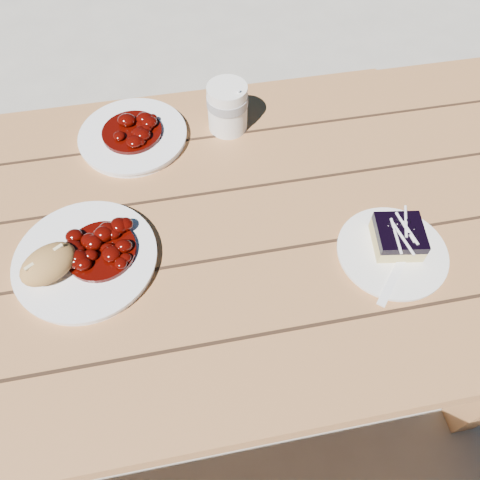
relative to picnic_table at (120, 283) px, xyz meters
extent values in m
plane|color=#A6A196|center=(0.00, 0.00, -0.59)|extent=(60.00, 60.00, 0.00)
cube|color=brown|center=(0.00, 0.00, 0.14)|extent=(2.00, 0.80, 0.05)
cube|color=brown|center=(0.88, 0.32, -0.24)|extent=(0.07, 0.07, 0.70)
cube|color=brown|center=(0.00, 0.65, -0.15)|extent=(1.80, 0.25, 0.04)
cube|color=brown|center=(0.80, 0.65, -0.38)|extent=(0.06, 0.06, 0.42)
cylinder|color=white|center=(-0.03, -0.04, 0.17)|extent=(0.26, 0.26, 0.02)
ellipsoid|color=#AA7B41|center=(-0.08, -0.06, 0.20)|extent=(0.12, 0.11, 0.05)
cylinder|color=white|center=(0.53, -0.13, 0.17)|extent=(0.20, 0.20, 0.01)
cube|color=#D8C375|center=(0.54, -0.11, 0.19)|extent=(0.10, 0.10, 0.03)
cube|color=black|center=(0.54, -0.11, 0.21)|extent=(0.10, 0.10, 0.02)
cylinder|color=white|center=(0.29, 0.27, 0.22)|extent=(0.09, 0.09, 0.11)
cylinder|color=white|center=(0.08, 0.27, 0.17)|extent=(0.23, 0.23, 0.02)
camera|label=1|loc=(0.17, -0.53, 0.90)|focal=35.00mm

